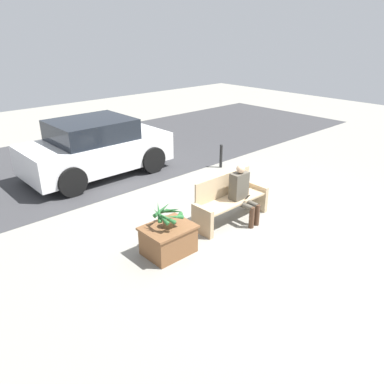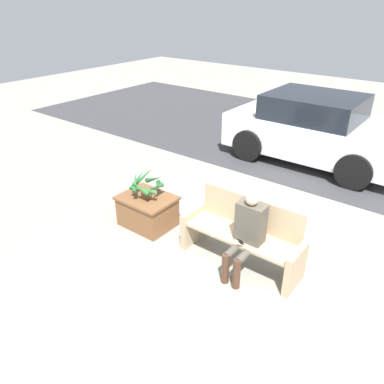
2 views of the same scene
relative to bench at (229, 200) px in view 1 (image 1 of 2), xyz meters
name	(u,v)px [view 1 (image 1 of 2)]	position (x,y,z in m)	size (l,w,h in m)	color
ground_plane	(249,221)	(0.26, -0.34, -0.44)	(30.00, 30.00, 0.00)	gray
road_surface	(102,155)	(0.26, 5.59, -0.43)	(20.00, 6.00, 0.01)	#38383A
bench	(229,200)	(0.00, 0.00, 0.00)	(1.74, 0.53, 0.95)	tan
person_seated	(242,191)	(0.16, -0.20, 0.21)	(0.38, 0.60, 1.19)	#4C473D
planter_box	(168,239)	(-1.72, -0.14, -0.16)	(0.87, 0.69, 0.52)	brown
potted_plant	(168,216)	(-1.71, -0.14, 0.29)	(0.57, 0.58, 0.44)	brown
parked_car	(96,148)	(-0.67, 4.18, 0.31)	(3.81, 1.98, 1.51)	silver
bollard_post	(221,155)	(2.20, 2.31, -0.08)	(0.09, 0.09, 0.68)	black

